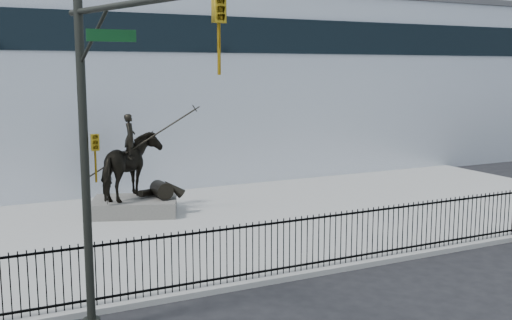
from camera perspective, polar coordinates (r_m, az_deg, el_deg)
name	(u,v)px	position (r m, az deg, el deg)	size (l,w,h in m)	color
ground	(368,283)	(16.10, 10.62, -11.46)	(120.00, 120.00, 0.00)	black
plaza	(251,220)	(21.82, -0.46, -5.71)	(30.00, 12.00, 0.15)	gray
building	(148,87)	(33.34, -10.26, 6.84)	(44.00, 14.00, 9.00)	silver
picket_fence	(341,237)	(16.78, 8.14, -7.31)	(22.10, 0.10, 1.50)	black
statue_plinth	(135,206)	(22.76, -11.47, -4.34)	(3.05, 2.10, 0.57)	#52504B
equestrian_statue	(135,167)	(22.47, -11.44, -0.65)	(3.70, 2.97, 3.32)	black
traffic_signal_left	(105,147)	(11.77, -14.17, 1.22)	(1.52, 4.84, 7.00)	black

